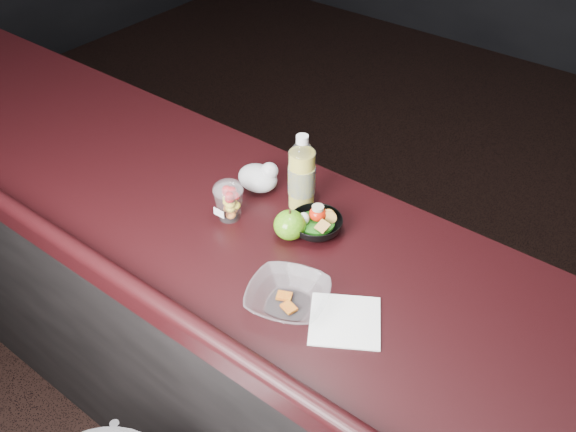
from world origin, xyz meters
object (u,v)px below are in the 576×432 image
object	(u,v)px
takeout_bowl	(288,298)
fruit_cup	(229,200)
snack_bowl	(316,224)
lemonade_bottle	(302,177)
green_apple	(290,225)

from	to	relation	value
takeout_bowl	fruit_cup	bearing A→B (deg)	153.94
snack_bowl	takeout_bowl	xyz separation A→B (m)	(0.11, -0.25, -0.00)
fruit_cup	takeout_bowl	bearing A→B (deg)	-26.06
snack_bowl	takeout_bowl	distance (m)	0.28
snack_bowl	takeout_bowl	world-z (taller)	snack_bowl
fruit_cup	takeout_bowl	distance (m)	0.37
lemonade_bottle	snack_bowl	world-z (taller)	lemonade_bottle
lemonade_bottle	fruit_cup	world-z (taller)	lemonade_bottle
green_apple	lemonade_bottle	bearing A→B (deg)	114.54
fruit_cup	snack_bowl	distance (m)	0.24
fruit_cup	takeout_bowl	world-z (taller)	fruit_cup
fruit_cup	green_apple	size ratio (longest dim) A/B	1.33
fruit_cup	snack_bowl	size ratio (longest dim) A/B	0.65
fruit_cup	snack_bowl	world-z (taller)	fruit_cup
lemonade_bottle	green_apple	bearing A→B (deg)	-65.46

